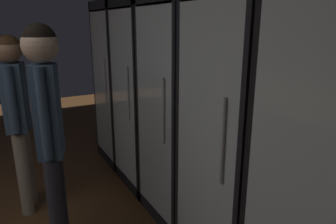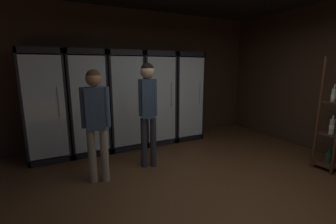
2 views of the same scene
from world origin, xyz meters
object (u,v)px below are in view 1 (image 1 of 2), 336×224
cooler_far_left (131,85)px  cooler_right (248,138)px  shopper_near (48,120)px  shopper_far (17,109)px  cooler_center (192,113)px  cooler_left (156,97)px

cooler_far_left → cooler_right: (2.09, -0.00, -0.00)m
cooler_right → shopper_near: cooler_right is taller
shopper_far → cooler_center: bearing=60.2°
cooler_center → shopper_far: size_ratio=1.21×
cooler_far_left → shopper_near: cooler_far_left is taller
cooler_left → shopper_near: bearing=-56.7°
cooler_center → cooler_right: (0.70, -0.00, -0.00)m
cooler_left → shopper_far: bearing=-92.5°
cooler_left → cooler_center: (0.70, -0.00, 0.00)m
cooler_left → cooler_center: 0.70m
cooler_right → shopper_near: bearing=-118.0°
cooler_right → shopper_near: (-0.62, -1.17, 0.13)m
cooler_left → shopper_near: cooler_left is taller
cooler_right → shopper_far: size_ratio=1.21×
cooler_far_left → shopper_far: (0.64, -1.32, 0.03)m
cooler_center → cooler_right: size_ratio=1.00×
cooler_left → cooler_right: bearing=-0.1°
shopper_near → cooler_left: bearing=123.3°
cooler_right → cooler_far_left: bearing=179.9°
shopper_far → cooler_left: bearing=87.5°
cooler_center → cooler_right: same height
cooler_far_left → cooler_center: size_ratio=1.00×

